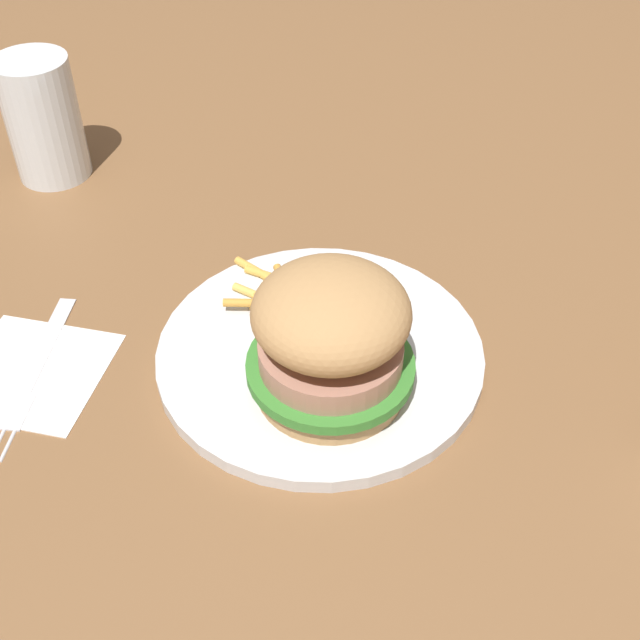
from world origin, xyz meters
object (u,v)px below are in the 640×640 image
(sandwich, at_px, (325,337))
(fork, at_px, (31,371))
(fries_pile, at_px, (286,297))
(napkin, at_px, (32,372))
(plate, at_px, (320,354))
(drink_glass, at_px, (45,125))

(sandwich, height_order, fork, sandwich)
(fries_pile, relative_size, napkin, 1.04)
(plate, distance_m, fork, 0.23)
(sandwich, bearing_deg, plate, -77.13)
(fries_pile, distance_m, fork, 0.21)
(napkin, height_order, drink_glass, drink_glass)
(sandwich, relative_size, napkin, 1.12)
(fries_pile, bearing_deg, drink_glass, -33.63)
(fork, bearing_deg, napkin, -87.95)
(plate, distance_m, fries_pile, 0.06)
(fries_pile, xyz_separation_m, napkin, (0.18, 0.10, -0.02))
(fork, distance_m, drink_glass, 0.30)
(plate, xyz_separation_m, fries_pile, (0.04, -0.05, 0.01))
(plate, distance_m, sandwich, 0.07)
(plate, xyz_separation_m, fork, (0.22, 0.05, -0.00))
(drink_glass, bearing_deg, plate, 142.86)
(plate, distance_m, drink_glass, 0.39)
(fork, bearing_deg, drink_glass, -72.70)
(sandwich, height_order, fries_pile, sandwich)
(sandwich, xyz_separation_m, drink_glass, (0.32, -0.27, -0.01))
(drink_glass, bearing_deg, fries_pile, 146.37)
(plate, xyz_separation_m, napkin, (0.22, 0.04, -0.01))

